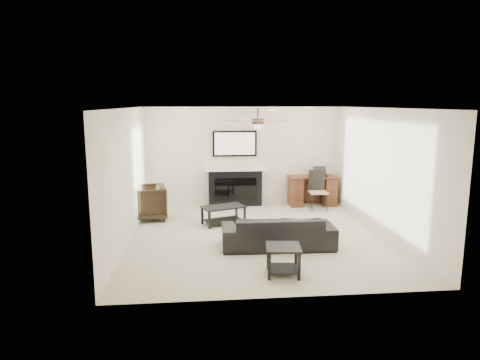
{
  "coord_description": "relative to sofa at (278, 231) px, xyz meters",
  "views": [
    {
      "loc": [
        -1.13,
        -8.08,
        2.59
      ],
      "look_at": [
        -0.31,
        0.47,
        1.04
      ],
      "focal_mm": 32.0,
      "sensor_mm": 36.0,
      "label": 1
    }
  ],
  "objects": [
    {
      "name": "desk",
      "position": [
        1.47,
        3.14,
        0.08
      ],
      "size": [
        1.22,
        0.56,
        0.76
      ],
      "primitive_type": "cube",
      "color": "#412010",
      "rests_on": "ground"
    },
    {
      "name": "coffee_table",
      "position": [
        -0.9,
        1.6,
        -0.1
      ],
      "size": [
        1.02,
        0.78,
        0.4
      ],
      "primitive_type": "cube",
      "rotation": [
        0.0,
        0.0,
        0.35
      ],
      "color": "black",
      "rests_on": "ground"
    },
    {
      "name": "end_table_left",
      "position": [
        -3.15,
        1.1,
        -0.07
      ],
      "size": [
        0.54,
        0.54,
        0.45
      ],
      "primitive_type": "cube",
      "rotation": [
        0.0,
        0.0,
        0.09
      ],
      "color": "black",
      "rests_on": "ground"
    },
    {
      "name": "laptop",
      "position": [
        1.67,
        3.12,
        0.58
      ],
      "size": [
        0.33,
        0.24,
        0.23
      ],
      "primitive_type": "cube",
      "color": "black",
      "rests_on": "desk"
    },
    {
      "name": "fireplace_unit",
      "position": [
        -0.5,
        3.29,
        0.66
      ],
      "size": [
        1.52,
        0.34,
        1.91
      ],
      "primitive_type": "cube",
      "color": "black",
      "rests_on": "ground"
    },
    {
      "name": "room_shell",
      "position": [
        -0.08,
        0.79,
        1.39
      ],
      "size": [
        5.5,
        5.54,
        2.52
      ],
      "color": "#BDB398",
      "rests_on": "ground"
    },
    {
      "name": "sofa",
      "position": [
        0.0,
        0.0,
        0.0
      ],
      "size": [
        2.05,
        0.86,
        0.59
      ],
      "primitive_type": "imported",
      "rotation": [
        0.0,
        0.0,
        3.11
      ],
      "color": "black",
      "rests_on": "ground"
    },
    {
      "name": "desk_chair",
      "position": [
        1.47,
        2.59,
        0.19
      ],
      "size": [
        0.44,
        0.46,
        0.97
      ],
      "primitive_type": "cube",
      "rotation": [
        0.0,
        0.0,
        -0.04
      ],
      "color": "black",
      "rests_on": "ground"
    },
    {
      "name": "end_table_near",
      "position": [
        -0.15,
        -1.25,
        -0.07
      ],
      "size": [
        0.58,
        0.58,
        0.45
      ],
      "primitive_type": "cube",
      "rotation": [
        0.0,
        0.0,
        -0.12
      ],
      "color": "black",
      "rests_on": "ground"
    },
    {
      "name": "armchair",
      "position": [
        -2.6,
        2.15,
        0.09
      ],
      "size": [
        0.98,
        0.96,
        0.78
      ],
      "primitive_type": "imported",
      "rotation": [
        0.0,
        0.0,
        -1.4
      ],
      "color": "black",
      "rests_on": "ground"
    }
  ]
}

